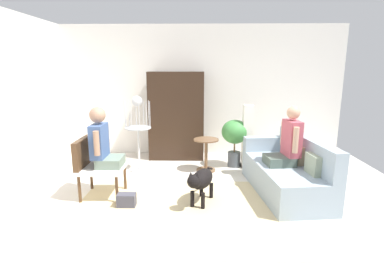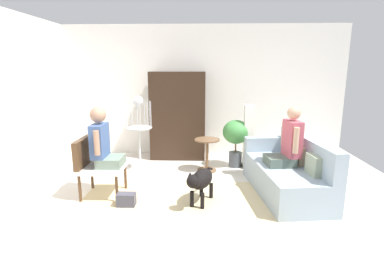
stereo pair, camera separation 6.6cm
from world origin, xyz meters
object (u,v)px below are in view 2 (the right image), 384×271
(dog, at_px, (201,180))
(person_on_armchair, at_px, (103,142))
(column_lamp, at_px, (248,137))
(potted_plant, at_px, (236,136))
(couch, at_px, (288,173))
(person_on_couch, at_px, (288,143))
(armchair, at_px, (94,162))
(armoire_cabinet, at_px, (178,115))
(bird_cage_stand, at_px, (139,128))
(round_end_table, at_px, (207,153))
(handbag, at_px, (126,200))

(dog, bearing_deg, person_on_armchair, 169.89)
(person_on_armchair, xyz_separation_m, column_lamp, (2.34, 1.39, -0.23))
(potted_plant, bearing_deg, dog, -111.14)
(couch, xyz_separation_m, person_on_couch, (-0.04, -0.04, 0.49))
(potted_plant, height_order, column_lamp, column_lamp)
(armchair, bearing_deg, couch, 4.26)
(dog, bearing_deg, person_on_couch, 18.63)
(column_lamp, height_order, armoire_cabinet, armoire_cabinet)
(armchair, bearing_deg, column_lamp, 29.27)
(armchair, height_order, dog, armchair)
(bird_cage_stand, relative_size, potted_plant, 1.52)
(round_end_table, height_order, handbag, round_end_table)
(potted_plant, bearing_deg, armchair, -147.19)
(dog, relative_size, potted_plant, 0.89)
(armchair, xyz_separation_m, column_lamp, (2.49, 1.39, 0.08))
(couch, distance_m, armchair, 2.95)
(armchair, distance_m, dog, 1.62)
(handbag, bearing_deg, person_on_armchair, 138.01)
(person_on_couch, xyz_separation_m, column_lamp, (-0.41, 1.21, -0.20))
(armchair, relative_size, dog, 1.07)
(bird_cage_stand, height_order, handbag, bird_cage_stand)
(armchair, relative_size, round_end_table, 1.44)
(person_on_armchair, bearing_deg, handbag, -41.99)
(person_on_armchair, height_order, armoire_cabinet, armoire_cabinet)
(person_on_armchair, bearing_deg, person_on_couch, 3.78)
(person_on_couch, xyz_separation_m, round_end_table, (-1.20, 0.99, -0.46))
(bird_cage_stand, bearing_deg, armchair, -110.94)
(person_on_couch, relative_size, round_end_table, 1.46)
(armoire_cabinet, relative_size, handbag, 7.12)
(couch, bearing_deg, handbag, -166.27)
(potted_plant, height_order, handbag, potted_plant)
(dog, height_order, column_lamp, column_lamp)
(couch, height_order, armchair, armchair)
(armoire_cabinet, height_order, handbag, armoire_cabinet)
(dog, distance_m, armoire_cabinet, 2.43)
(armchair, height_order, round_end_table, armchair)
(person_on_armchair, height_order, round_end_table, person_on_armchair)
(dog, bearing_deg, column_lamp, 61.61)
(armoire_cabinet, bearing_deg, column_lamp, -25.52)
(couch, height_order, person_on_couch, person_on_couch)
(armchair, xyz_separation_m, dog, (1.59, -0.26, -0.17))
(couch, bearing_deg, person_on_armchair, -175.55)
(column_lamp, xyz_separation_m, handbag, (-1.93, -1.76, -0.51))
(dog, bearing_deg, handbag, -174.12)
(person_on_couch, distance_m, handbag, 2.51)
(round_end_table, relative_size, bird_cage_stand, 0.44)
(armchair, xyz_separation_m, round_end_table, (1.70, 1.17, -0.18))
(person_on_couch, height_order, dog, person_on_couch)
(dog, bearing_deg, round_end_table, 85.84)
(armchair, xyz_separation_m, person_on_couch, (2.90, 0.18, 0.28))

